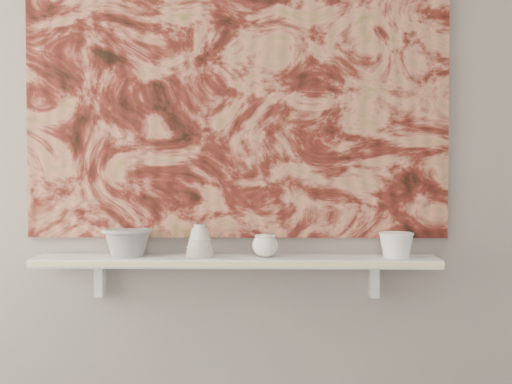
{
  "coord_description": "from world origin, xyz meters",
  "views": [
    {
      "loc": [
        0.12,
        -0.96,
        1.24
      ],
      "look_at": [
        0.07,
        1.49,
        1.16
      ],
      "focal_mm": 50.0,
      "sensor_mm": 36.0,
      "label": 1
    }
  ],
  "objects_px": {
    "painting": "(237,83)",
    "bowl_white": "(396,245)",
    "shelf": "(236,261)",
    "cup_cream": "(265,245)",
    "bell_vessel": "(200,240)",
    "bowl_grey": "(127,242)"
  },
  "relations": [
    {
      "from": "cup_cream",
      "to": "bowl_white",
      "type": "xyz_separation_m",
      "value": [
        0.45,
        0.0,
        0.0
      ]
    },
    {
      "from": "bowl_grey",
      "to": "painting",
      "type": "bearing_deg",
      "value": 12.04
    },
    {
      "from": "bowl_white",
      "to": "painting",
      "type": "bearing_deg",
      "value": 171.77
    },
    {
      "from": "painting",
      "to": "bowl_white",
      "type": "height_order",
      "value": "painting"
    },
    {
      "from": "shelf",
      "to": "bell_vessel",
      "type": "distance_m",
      "value": 0.14
    },
    {
      "from": "shelf",
      "to": "bowl_grey",
      "type": "distance_m",
      "value": 0.38
    },
    {
      "from": "painting",
      "to": "cup_cream",
      "type": "bearing_deg",
      "value": -38.11
    },
    {
      "from": "cup_cream",
      "to": "painting",
      "type": "bearing_deg",
      "value": 141.89
    },
    {
      "from": "bowl_grey",
      "to": "cup_cream",
      "type": "xyz_separation_m",
      "value": [
        0.48,
        0.0,
        -0.01
      ]
    },
    {
      "from": "bowl_white",
      "to": "shelf",
      "type": "bearing_deg",
      "value": 180.0
    },
    {
      "from": "bowl_white",
      "to": "bell_vessel",
      "type": "bearing_deg",
      "value": 180.0
    },
    {
      "from": "painting",
      "to": "cup_cream",
      "type": "relative_size",
      "value": 16.84
    },
    {
      "from": "bowl_grey",
      "to": "bowl_white",
      "type": "distance_m",
      "value": 0.93
    },
    {
      "from": "cup_cream",
      "to": "shelf",
      "type": "bearing_deg",
      "value": 180.0
    },
    {
      "from": "painting",
      "to": "bowl_grey",
      "type": "distance_m",
      "value": 0.68
    },
    {
      "from": "shelf",
      "to": "bell_vessel",
      "type": "xyz_separation_m",
      "value": [
        -0.12,
        0.0,
        0.07
      ]
    },
    {
      "from": "bowl_grey",
      "to": "bowl_white",
      "type": "xyz_separation_m",
      "value": [
        0.93,
        0.0,
        -0.01
      ]
    },
    {
      "from": "cup_cream",
      "to": "bowl_white",
      "type": "distance_m",
      "value": 0.45
    },
    {
      "from": "bowl_grey",
      "to": "cup_cream",
      "type": "relative_size",
      "value": 1.96
    },
    {
      "from": "painting",
      "to": "bowl_white",
      "type": "bearing_deg",
      "value": -8.23
    },
    {
      "from": "cup_cream",
      "to": "bowl_white",
      "type": "height_order",
      "value": "bowl_white"
    },
    {
      "from": "shelf",
      "to": "painting",
      "type": "bearing_deg",
      "value": 90.0
    }
  ]
}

